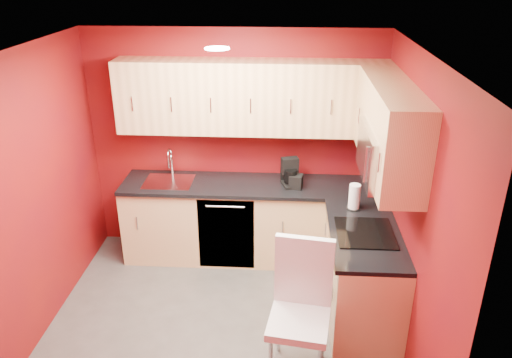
# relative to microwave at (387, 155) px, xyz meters

# --- Properties ---
(floor) EXTENTS (3.20, 3.20, 0.00)m
(floor) POSITION_rel_microwave_xyz_m (-1.39, -0.20, -1.66)
(floor) COLOR #514E4C
(floor) RESTS_ON ground
(ceiling) EXTENTS (3.20, 3.20, 0.00)m
(ceiling) POSITION_rel_microwave_xyz_m (-1.39, -0.20, 0.84)
(ceiling) COLOR white
(ceiling) RESTS_ON wall_back
(wall_back) EXTENTS (3.20, 0.00, 3.20)m
(wall_back) POSITION_rel_microwave_xyz_m (-1.39, 1.30, -0.41)
(wall_back) COLOR maroon
(wall_back) RESTS_ON floor
(wall_front) EXTENTS (3.20, 0.00, 3.20)m
(wall_front) POSITION_rel_microwave_xyz_m (-1.39, -1.70, -0.41)
(wall_front) COLOR maroon
(wall_front) RESTS_ON floor
(wall_left) EXTENTS (0.00, 3.00, 3.00)m
(wall_left) POSITION_rel_microwave_xyz_m (-2.99, -0.20, -0.41)
(wall_left) COLOR maroon
(wall_left) RESTS_ON floor
(wall_right) EXTENTS (0.00, 3.00, 3.00)m
(wall_right) POSITION_rel_microwave_xyz_m (0.21, -0.20, -0.41)
(wall_right) COLOR maroon
(wall_right) RESTS_ON floor
(base_cabinets_back) EXTENTS (2.80, 0.60, 0.87)m
(base_cabinets_back) POSITION_rel_microwave_xyz_m (-1.19, 1.00, -1.22)
(base_cabinets_back) COLOR #E0BF80
(base_cabinets_back) RESTS_ON floor
(base_cabinets_right) EXTENTS (0.60, 1.30, 0.87)m
(base_cabinets_right) POSITION_rel_microwave_xyz_m (-0.09, 0.05, -1.22)
(base_cabinets_right) COLOR #E0BF80
(base_cabinets_right) RESTS_ON floor
(countertop_back) EXTENTS (2.80, 0.63, 0.04)m
(countertop_back) POSITION_rel_microwave_xyz_m (-1.19, 0.99, -0.77)
(countertop_back) COLOR black
(countertop_back) RESTS_ON base_cabinets_back
(countertop_right) EXTENTS (0.63, 1.27, 0.04)m
(countertop_right) POSITION_rel_microwave_xyz_m (-0.11, 0.04, -0.77)
(countertop_right) COLOR black
(countertop_right) RESTS_ON base_cabinets_right
(upper_cabinets_back) EXTENTS (2.80, 0.35, 0.75)m
(upper_cabinets_back) POSITION_rel_microwave_xyz_m (-1.19, 1.13, 0.17)
(upper_cabinets_back) COLOR #E6BA82
(upper_cabinets_back) RESTS_ON wall_back
(upper_cabinets_right) EXTENTS (0.35, 1.55, 0.75)m
(upper_cabinets_right) POSITION_rel_microwave_xyz_m (0.03, 0.24, 0.23)
(upper_cabinets_right) COLOR #E6BA82
(upper_cabinets_right) RESTS_ON wall_right
(microwave) EXTENTS (0.42, 0.76, 0.42)m
(microwave) POSITION_rel_microwave_xyz_m (0.00, 0.00, 0.00)
(microwave) COLOR silver
(microwave) RESTS_ON upper_cabinets_right
(cooktop) EXTENTS (0.50, 0.55, 0.01)m
(cooktop) POSITION_rel_microwave_xyz_m (-0.11, 0.00, -0.74)
(cooktop) COLOR black
(cooktop) RESTS_ON countertop_right
(sink) EXTENTS (0.52, 0.42, 0.35)m
(sink) POSITION_rel_microwave_xyz_m (-2.09, 1.00, -0.72)
(sink) COLOR silver
(sink) RESTS_ON countertop_back
(dishwasher_front) EXTENTS (0.60, 0.02, 0.82)m
(dishwasher_front) POSITION_rel_microwave_xyz_m (-1.44, 0.71, -1.22)
(dishwasher_front) COLOR black
(dishwasher_front) RESTS_ON base_cabinets_back
(downlight) EXTENTS (0.20, 0.20, 0.01)m
(downlight) POSITION_rel_microwave_xyz_m (-1.39, 0.10, 0.82)
(downlight) COLOR white
(downlight) RESTS_ON ceiling
(coffee_maker) EXTENTS (0.24, 0.28, 0.29)m
(coffee_maker) POSITION_rel_microwave_xyz_m (-0.77, 0.97, -0.60)
(coffee_maker) COLOR black
(coffee_maker) RESTS_ON countertop_back
(napkin_holder) EXTENTS (0.16, 0.16, 0.14)m
(napkin_holder) POSITION_rel_microwave_xyz_m (-0.72, 0.92, -0.68)
(napkin_holder) COLOR black
(napkin_holder) RESTS_ON countertop_back
(paper_towel) EXTENTS (0.16, 0.16, 0.25)m
(paper_towel) POSITION_rel_microwave_xyz_m (-0.16, 0.48, -0.62)
(paper_towel) COLOR white
(paper_towel) RESTS_ON countertop_right
(dining_chair) EXTENTS (0.53, 0.55, 1.16)m
(dining_chair) POSITION_rel_microwave_xyz_m (-0.69, -0.73, -1.08)
(dining_chair) COLOR silver
(dining_chair) RESTS_ON floor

